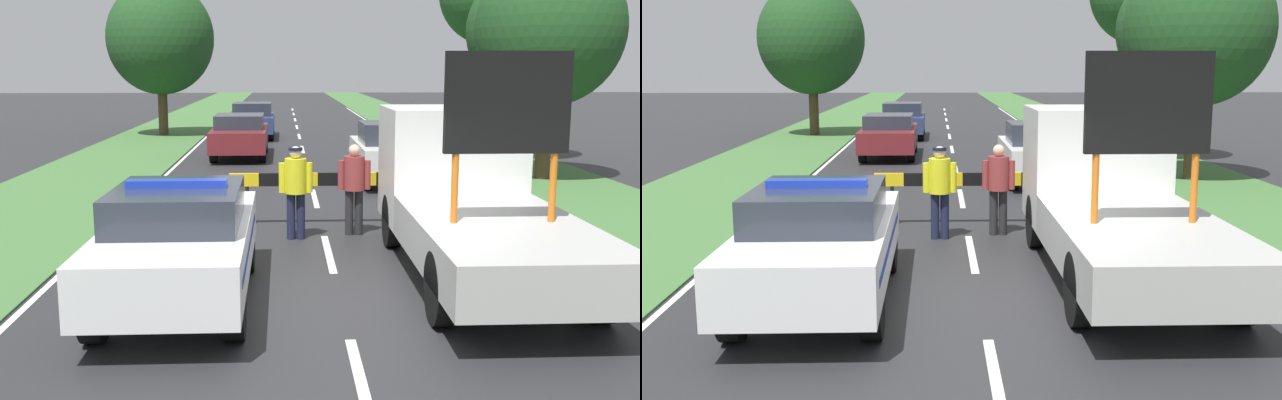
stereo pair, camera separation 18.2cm
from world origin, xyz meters
The scene contains 18 objects.
ground_plane centered at (0.00, 0.00, 0.00)m, with size 160.00×160.00×0.00m, color #28282B.
lane_markings centered at (0.00, 16.04, 0.00)m, with size 8.28×61.38×0.01m.
grass_verge_left centered at (-6.19, 20.00, 0.01)m, with size 4.00×120.00×0.03m.
grass_verge_right centered at (6.19, 20.00, 0.01)m, with size 4.00×120.00×0.03m.
police_car centered at (-2.10, 0.03, 0.83)m, with size 1.82×4.71×1.65m.
work_truck centered at (2.10, 1.61, 1.14)m, with size 2.19×6.26×3.26m.
road_barrier centered at (-0.07, 4.79, 0.86)m, with size 3.42×0.08×1.03m.
police_officer centered at (-0.52, 3.62, 1.00)m, with size 0.60×0.38×1.68m.
pedestrian_civilian centered at (0.55, 3.92, 0.98)m, with size 0.60×0.38×1.67m.
traffic_cone_near_police centered at (2.33, 5.86, 0.34)m, with size 0.50×0.50×0.69m.
traffic_cone_centre_front centered at (-1.56, 2.75, 0.28)m, with size 0.41×0.41×0.57m.
traffic_cone_near_truck centered at (3.44, 0.17, 0.27)m, with size 0.40×0.40×0.56m.
queued_car_van_white centered at (2.18, 10.24, 0.84)m, with size 1.92×4.13×1.61m.
queued_car_wagon_maroon centered at (-2.19, 16.06, 0.76)m, with size 1.81×4.68×1.46m.
queued_car_hatch_blue centered at (-2.03, 23.19, 0.78)m, with size 1.84×4.49×1.52m.
roadside_tree_near_left centered at (6.37, 10.49, 4.04)m, with size 3.94×3.94×6.13m.
roadside_tree_near_right centered at (7.17, 15.04, 4.20)m, with size 3.76×3.76×6.20m.
roadside_tree_mid_right centered at (-6.08, 24.41, 4.28)m, with size 4.70×4.70×6.76m.
Camera 1 is at (-0.75, -9.55, 3.07)m, focal length 42.00 mm.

